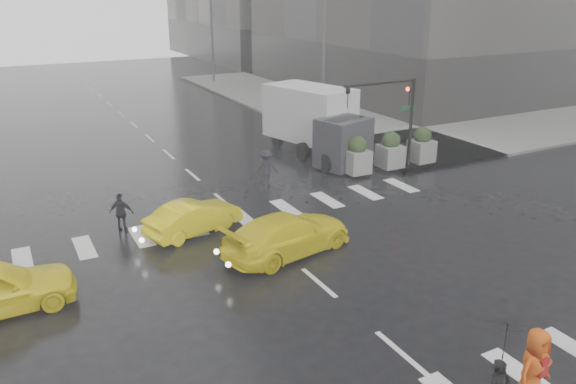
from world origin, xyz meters
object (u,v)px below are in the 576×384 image
pedestrian_orange (534,369)px  taxi_mid (194,217)px  box_truck (318,121)px  traffic_signal_pole (396,107)px

pedestrian_orange → taxi_mid: size_ratio=0.52×
taxi_mid → box_truck: box_truck is taller
taxi_mid → box_truck: bearing=-71.9°
traffic_signal_pole → box_truck: size_ratio=0.66×
taxi_mid → pedestrian_orange: bearing=178.1°
traffic_signal_pole → pedestrian_orange: traffic_signal_pole is taller
pedestrian_orange → box_truck: (5.83, 18.76, 0.96)m
traffic_signal_pole → pedestrian_orange: bearing=-117.7°
taxi_mid → box_truck: 11.35m
taxi_mid → traffic_signal_pole: bearing=-94.2°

